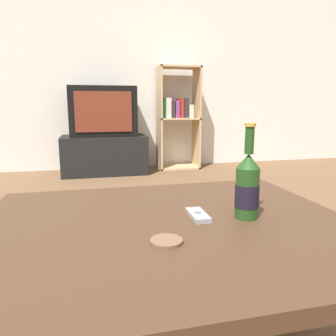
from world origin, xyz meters
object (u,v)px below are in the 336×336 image
at_px(television, 103,111).
at_px(cell_phone, 198,215).
at_px(tv_stand, 104,155).
at_px(beer_bottle, 247,186).
at_px(bookshelf, 177,115).

distance_m(television, cell_phone, 2.70).
bearing_deg(cell_phone, tv_stand, 94.46).
bearing_deg(tv_stand, television, -90.00).
height_order(television, beer_bottle, television).
bearing_deg(television, beer_bottle, -83.83).
height_order(tv_stand, television, television).
xyz_separation_m(television, beer_bottle, (0.29, -2.72, -0.16)).
relative_size(tv_stand, television, 1.30).
distance_m(tv_stand, beer_bottle, 2.75).
xyz_separation_m(tv_stand, cell_phone, (0.16, -2.69, 0.21)).
bearing_deg(cell_phone, beer_bottle, -12.63).
distance_m(tv_stand, television, 0.46).
xyz_separation_m(tv_stand, beer_bottle, (0.29, -2.72, 0.30)).
bearing_deg(bookshelf, beer_bottle, -100.97).
height_order(bookshelf, cell_phone, bookshelf).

